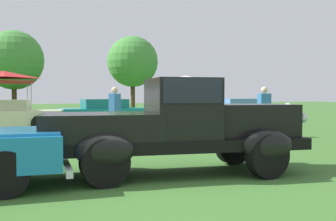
{
  "coord_description": "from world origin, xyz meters",
  "views": [
    {
      "loc": [
        -2.79,
        -6.01,
        1.41
      ],
      "look_at": [
        0.66,
        1.83,
        1.08
      ],
      "focal_mm": 42.68,
      "sensor_mm": 36.0,
      "label": 1
    }
  ],
  "objects": [
    {
      "name": "show_car_teal",
      "position": [
        2.08,
        12.08,
        0.6
      ],
      "size": [
        4.53,
        1.79,
        1.22
      ],
      "color": "teal",
      "rests_on": "ground_plane"
    },
    {
      "name": "feature_pickup_truck",
      "position": [
        0.19,
        0.4,
        0.87
      ],
      "size": [
        4.78,
        2.4,
        1.7
      ],
      "color": "black",
      "rests_on": "ground_plane"
    },
    {
      "name": "treeline_center",
      "position": [
        10.03,
        31.96,
        4.73
      ],
      "size": [
        5.07,
        5.07,
        7.27
      ],
      "color": "#47331E",
      "rests_on": "ground_plane"
    },
    {
      "name": "treeline_mid_left",
      "position": [
        -1.05,
        32.27,
        4.52
      ],
      "size": [
        5.3,
        5.3,
        7.18
      ],
      "color": "#47331E",
      "rests_on": "ground_plane"
    },
    {
      "name": "canopy_tent_center_field",
      "position": [
        -2.25,
        17.31,
        2.42
      ],
      "size": [
        2.88,
        2.88,
        2.71
      ],
      "color": "#B7B7BC",
      "rests_on": "ground_plane"
    },
    {
      "name": "spectator_near_truck",
      "position": [
        1.06,
        7.34,
        0.91
      ],
      "size": [
        0.46,
        0.44,
        1.69
      ],
      "color": "#9E998E",
      "rests_on": "ground_plane"
    },
    {
      "name": "show_car_cream",
      "position": [
        -2.2,
        10.98,
        0.6
      ],
      "size": [
        4.29,
        2.56,
        1.22
      ],
      "color": "beige",
      "rests_on": "ground_plane"
    },
    {
      "name": "spectator_by_row",
      "position": [
        5.49,
        4.86,
        0.91
      ],
      "size": [
        0.41,
        0.25,
        1.69
      ],
      "color": "#283351",
      "rests_on": "ground_plane"
    },
    {
      "name": "canopy_tent_right_field",
      "position": [
        9.12,
        18.08,
        2.42
      ],
      "size": [
        3.23,
        3.23,
        2.71
      ],
      "color": "#B7B7BC",
      "rests_on": "ground_plane"
    },
    {
      "name": "show_car_skyblue",
      "position": [
        9.23,
        11.44,
        0.6
      ],
      "size": [
        4.31,
        2.53,
        1.22
      ],
      "color": "#669EDB",
      "rests_on": "ground_plane"
    },
    {
      "name": "ground_plane",
      "position": [
        0.0,
        0.0,
        0.0
      ],
      "size": [
        120.0,
        120.0,
        0.0
      ],
      "primitive_type": "plane",
      "color": "#386628"
    }
  ]
}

